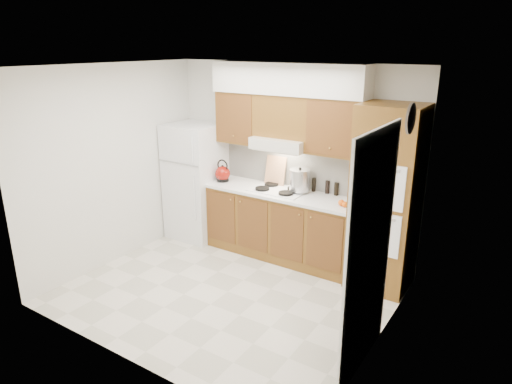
% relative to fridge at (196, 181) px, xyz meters
% --- Properties ---
extents(floor, '(3.60, 3.60, 0.00)m').
position_rel_fridge_xyz_m(floor, '(1.41, -1.14, -0.86)').
color(floor, beige).
rests_on(floor, ground).
extents(ceiling, '(3.60, 3.60, 0.00)m').
position_rel_fridge_xyz_m(ceiling, '(1.41, -1.14, 1.74)').
color(ceiling, white).
rests_on(ceiling, wall_back).
extents(wall_back, '(3.60, 0.02, 2.60)m').
position_rel_fridge_xyz_m(wall_back, '(1.41, 0.36, 0.44)').
color(wall_back, silver).
rests_on(wall_back, floor).
extents(wall_left, '(0.02, 3.00, 2.60)m').
position_rel_fridge_xyz_m(wall_left, '(-0.40, -1.14, 0.44)').
color(wall_left, silver).
rests_on(wall_left, floor).
extents(wall_right, '(0.02, 3.00, 2.60)m').
position_rel_fridge_xyz_m(wall_right, '(3.21, -1.14, 0.44)').
color(wall_right, silver).
rests_on(wall_right, floor).
extents(fridge, '(0.75, 0.72, 1.72)m').
position_rel_fridge_xyz_m(fridge, '(0.00, 0.00, 0.00)').
color(fridge, white).
rests_on(fridge, floor).
extents(base_cabinets, '(2.11, 0.60, 0.90)m').
position_rel_fridge_xyz_m(base_cabinets, '(1.43, 0.06, -0.41)').
color(base_cabinets, brown).
rests_on(base_cabinets, floor).
extents(countertop, '(2.13, 0.62, 0.04)m').
position_rel_fridge_xyz_m(countertop, '(1.43, 0.05, 0.06)').
color(countertop, white).
rests_on(countertop, base_cabinets).
extents(backsplash, '(2.11, 0.03, 0.56)m').
position_rel_fridge_xyz_m(backsplash, '(1.43, 0.34, 0.36)').
color(backsplash, white).
rests_on(backsplash, countertop).
extents(oven_cabinet, '(0.70, 0.65, 2.20)m').
position_rel_fridge_xyz_m(oven_cabinet, '(2.85, 0.03, 0.24)').
color(oven_cabinet, brown).
rests_on(oven_cabinet, floor).
extents(upper_cab_left, '(0.63, 0.33, 0.70)m').
position_rel_fridge_xyz_m(upper_cab_left, '(0.69, 0.19, 0.99)').
color(upper_cab_left, brown).
rests_on(upper_cab_left, wall_back).
extents(upper_cab_right, '(0.73, 0.33, 0.70)m').
position_rel_fridge_xyz_m(upper_cab_right, '(2.12, 0.19, 0.99)').
color(upper_cab_right, brown).
rests_on(upper_cab_right, wall_back).
extents(range_hood, '(0.75, 0.45, 0.15)m').
position_rel_fridge_xyz_m(range_hood, '(1.38, 0.13, 0.71)').
color(range_hood, silver).
rests_on(range_hood, wall_back).
extents(upper_cab_over_hood, '(0.75, 0.33, 0.55)m').
position_rel_fridge_xyz_m(upper_cab_over_hood, '(1.38, 0.19, 1.06)').
color(upper_cab_over_hood, brown).
rests_on(upper_cab_over_hood, range_hood).
extents(soffit, '(2.13, 0.36, 0.40)m').
position_rel_fridge_xyz_m(soffit, '(1.43, 0.18, 1.54)').
color(soffit, silver).
rests_on(soffit, wall_back).
extents(cooktop, '(0.74, 0.50, 0.01)m').
position_rel_fridge_xyz_m(cooktop, '(1.38, 0.07, 0.09)').
color(cooktop, white).
rests_on(cooktop, countertop).
extents(doorway, '(0.02, 0.90, 2.10)m').
position_rel_fridge_xyz_m(doorway, '(3.19, -1.49, 0.19)').
color(doorway, black).
rests_on(doorway, floor).
extents(wall_clock, '(0.02, 0.30, 0.30)m').
position_rel_fridge_xyz_m(wall_clock, '(3.19, -0.59, 1.29)').
color(wall_clock, '#3F3833').
rests_on(wall_clock, wall_right).
extents(kettle, '(0.24, 0.24, 0.21)m').
position_rel_fridge_xyz_m(kettle, '(0.50, 0.00, 0.20)').
color(kettle, maroon).
rests_on(kettle, countertop).
extents(cutting_board, '(0.31, 0.11, 0.40)m').
position_rel_fridge_xyz_m(cutting_board, '(1.21, 0.28, 0.28)').
color(cutting_board, tan).
rests_on(cutting_board, countertop).
extents(stock_pot, '(0.31, 0.31, 0.28)m').
position_rel_fridge_xyz_m(stock_pot, '(1.66, 0.14, 0.25)').
color(stock_pot, silver).
rests_on(stock_pot, cooktop).
extents(condiment_a, '(0.05, 0.05, 0.18)m').
position_rel_fridge_xyz_m(condiment_a, '(1.79, 0.30, 0.17)').
color(condiment_a, black).
rests_on(condiment_a, countertop).
extents(condiment_b, '(0.06, 0.06, 0.17)m').
position_rel_fridge_xyz_m(condiment_b, '(1.98, 0.31, 0.17)').
color(condiment_b, black).
rests_on(condiment_b, countertop).
extents(condiment_c, '(0.07, 0.07, 0.17)m').
position_rel_fridge_xyz_m(condiment_c, '(2.11, 0.31, 0.16)').
color(condiment_c, black).
rests_on(condiment_c, countertop).
extents(orange_near, '(0.08, 0.08, 0.07)m').
position_rel_fridge_xyz_m(orange_near, '(2.39, -0.06, 0.12)').
color(orange_near, '#F94D0D').
rests_on(orange_near, countertop).
extents(orange_far, '(0.08, 0.08, 0.08)m').
position_rel_fridge_xyz_m(orange_far, '(2.33, -0.04, 0.12)').
color(orange_far, '#F2530C').
rests_on(orange_far, countertop).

